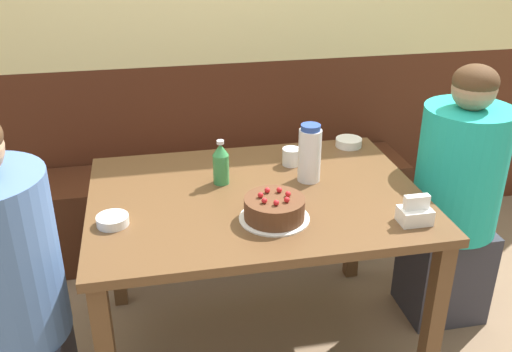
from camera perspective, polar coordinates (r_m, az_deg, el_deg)
ground_plane at (r=2.61m, az=0.00°, el=-16.34°), size 12.00×12.00×0.00m
back_wall at (r=3.01m, az=-4.11°, el=16.18°), size 4.80×0.04×2.50m
bench_seat at (r=3.14m, az=-3.00°, el=-3.11°), size 1.97×0.38×0.47m
dining_table at (r=2.23m, az=0.01°, el=-3.85°), size 1.26×0.92×0.74m
birthday_cake at (r=1.99m, az=1.85°, el=-3.30°), size 0.25×0.25×0.10m
water_pitcher at (r=2.25m, az=5.38°, el=2.25°), size 0.09×0.09×0.24m
soju_bottle at (r=2.23m, az=-3.53°, el=1.28°), size 0.06×0.06×0.18m
napkin_holder at (r=2.05m, az=15.62°, el=-3.56°), size 0.11×0.08×0.11m
bowl_soup_white at (r=2.63m, az=9.25°, el=3.34°), size 0.12×0.12×0.04m
bowl_rice_small at (r=2.03m, az=-14.14°, el=-4.32°), size 0.11×0.11×0.03m
glass_water_tall at (r=2.41m, az=3.54°, el=1.95°), size 0.08×0.08×0.07m
person_teal_shirt at (r=2.61m, az=19.28°, el=-2.45°), size 0.36×0.36×1.18m
person_pale_blue_shirt at (r=2.04m, az=-24.08°, el=-10.51°), size 0.40×0.40×1.22m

